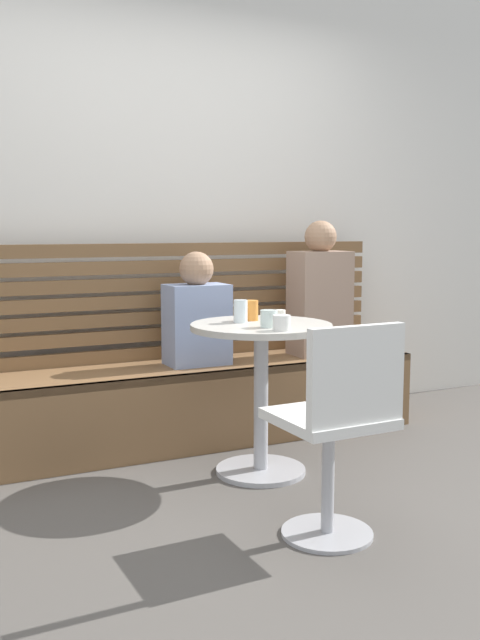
# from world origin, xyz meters

# --- Properties ---
(ground) EXTENTS (8.00, 8.00, 0.00)m
(ground) POSITION_xyz_m (0.00, 0.00, 0.00)
(ground) COLOR #514C47
(back_wall) EXTENTS (5.20, 0.10, 2.90)m
(back_wall) POSITION_xyz_m (0.00, 1.64, 1.45)
(back_wall) COLOR silver
(back_wall) RESTS_ON ground
(booth_bench) EXTENTS (2.70, 0.52, 0.44)m
(booth_bench) POSITION_xyz_m (0.00, 1.20, 0.22)
(booth_bench) COLOR brown
(booth_bench) RESTS_ON ground
(booth_backrest) EXTENTS (2.65, 0.04, 0.67)m
(booth_backrest) POSITION_xyz_m (0.00, 1.44, 0.78)
(booth_backrest) COLOR brown
(booth_backrest) RESTS_ON booth_bench
(cafe_table) EXTENTS (0.68, 0.68, 0.74)m
(cafe_table) POSITION_xyz_m (0.13, 0.56, 0.52)
(cafe_table) COLOR #ADADB2
(cafe_table) RESTS_ON ground
(white_chair) EXTENTS (0.41, 0.41, 0.85)m
(white_chair) POSITION_xyz_m (0.04, -0.25, 0.46)
(white_chair) COLOR #ADADB2
(white_chair) RESTS_ON ground
(person_adult) EXTENTS (0.34, 0.22, 0.80)m
(person_adult) POSITION_xyz_m (0.84, 1.17, 0.80)
(person_adult) COLOR #9E7F6B
(person_adult) RESTS_ON booth_bench
(person_child_left) EXTENTS (0.34, 0.22, 0.63)m
(person_child_left) POSITION_xyz_m (0.06, 1.19, 0.72)
(person_child_left) COLOR #8C9EC6
(person_child_left) RESTS_ON booth_bench
(cup_ceramic_white) EXTENTS (0.08, 0.08, 0.07)m
(cup_ceramic_white) POSITION_xyz_m (0.11, 0.32, 0.78)
(cup_ceramic_white) COLOR white
(cup_ceramic_white) RESTS_ON cafe_table
(cup_water_clear) EXTENTS (0.07, 0.07, 0.11)m
(cup_water_clear) POSITION_xyz_m (0.06, 0.64, 0.80)
(cup_water_clear) COLOR white
(cup_water_clear) RESTS_ON cafe_table
(cup_espresso_small) EXTENTS (0.06, 0.06, 0.05)m
(cup_espresso_small) POSITION_xyz_m (0.26, 0.61, 0.77)
(cup_espresso_small) COLOR silver
(cup_espresso_small) RESTS_ON cafe_table
(cup_tumbler_orange) EXTENTS (0.07, 0.07, 0.10)m
(cup_tumbler_orange) POSITION_xyz_m (0.14, 0.69, 0.79)
(cup_tumbler_orange) COLOR orange
(cup_tumbler_orange) RESTS_ON cafe_table
(cup_glass_short) EXTENTS (0.08, 0.08, 0.08)m
(cup_glass_short) POSITION_xyz_m (0.11, 0.44, 0.78)
(cup_glass_short) COLOR silver
(cup_glass_short) RESTS_ON cafe_table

